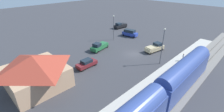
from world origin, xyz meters
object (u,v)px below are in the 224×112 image
passenger_train (159,96)px  sedan_maroon (87,63)px  suv_blue (130,33)px  light_pole_lot_center (113,25)px  station_building (35,71)px  light_pole_near_platform (163,42)px  pickup_tan (155,47)px  pickup_green (99,46)px  pickup_black (120,25)px  pedestrian_on_platform (183,57)px

passenger_train → sedan_maroon: (17.12, -1.01, -1.98)m
suv_blue → light_pole_lot_center: size_ratio=0.69×
station_building → light_pole_lot_center: light_pole_lot_center is taller
station_building → suv_blue: size_ratio=1.96×
sedan_maroon → light_pole_lot_center: 18.04m
light_pole_near_platform → light_pole_lot_center: bearing=-11.9°
pickup_tan → pickup_green: 14.39m
light_pole_lot_center → passenger_train: bearing=145.5°
suv_blue → pickup_black: bearing=-30.1°
light_pole_near_platform → pickup_tan: bearing=-49.6°
station_building → pickup_tan: 28.15m
passenger_train → light_pole_near_platform: 14.99m
pedestrian_on_platform → station_building: bearing=61.4°
passenger_train → sedan_maroon: 17.26m
pickup_green → passenger_train: bearing=158.0°
suv_blue → light_pole_near_platform: size_ratio=0.64×
passenger_train → light_pole_near_platform: light_pole_near_platform is taller
light_pole_lot_center → pickup_tan: bearing=-174.2°
suv_blue → pickup_black: 9.90m
passenger_train → light_pole_lot_center: bearing=-34.5°
pickup_tan → passenger_train: bearing=121.4°
passenger_train → pedestrian_on_platform: bearing=-78.4°
station_building → pickup_green: bearing=-77.3°
light_pole_near_platform → passenger_train: bearing=117.3°
sedan_maroon → light_pole_lot_center: light_pole_lot_center is taller
pickup_green → pickup_tan: bearing=-138.9°
light_pole_lot_center → pedestrian_on_platform: bearing=-178.4°
light_pole_near_platform → pickup_black: bearing=-30.8°
station_building → pickup_green: (4.02, -17.78, -2.00)m
passenger_train → pedestrian_on_platform: (3.60, -17.55, -1.58)m
pickup_black → pickup_green: bearing=116.9°
light_pole_lot_center → sedan_maroon: bearing=115.3°
passenger_train → suv_blue: passenger_train is taller
pickup_green → light_pole_near_platform: (-15.22, -4.31, 4.01)m
station_building → light_pole_lot_center: 26.75m
sedan_maroon → suv_blue: size_ratio=0.88×
station_building → light_pole_near_platform: light_pole_near_platform is taller
light_pole_lot_center → pickup_green: bearing=108.0°
pickup_tan → light_pole_near_platform: (-4.37, 5.15, 4.01)m
suv_blue → pickup_tan: 12.93m
passenger_train → sedan_maroon: passenger_train is taller
light_pole_near_platform → light_pole_lot_center: (17.85, -3.77, -0.31)m
pickup_green → light_pole_lot_center: 9.26m
passenger_train → pickup_black: (31.76, -28.08, -1.83)m
pickup_tan → pickup_black: bearing=-25.4°
suv_blue → pickup_black: (8.57, -4.96, -0.12)m
sedan_maroon → pickup_tan: pickup_tan is taller
pedestrian_on_platform → pickup_green: 20.36m
suv_blue → pedestrian_on_platform: bearing=164.1°
passenger_train → pickup_black: bearing=-41.5°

